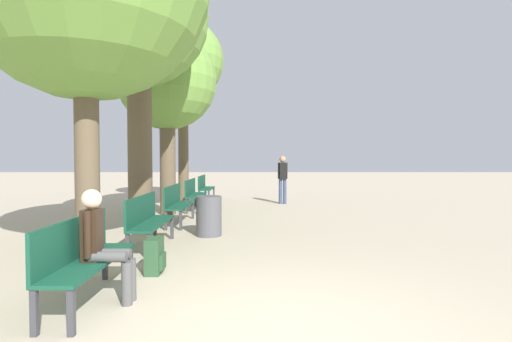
% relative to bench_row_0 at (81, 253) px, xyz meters
% --- Properties ---
extents(ground_plane, '(80.00, 80.00, 0.00)m').
position_rel_bench_row_0_xyz_m(ground_plane, '(2.00, -0.77, -0.55)').
color(ground_plane, '#B7A88E').
extents(bench_row_0, '(0.42, 1.78, 0.94)m').
position_rel_bench_row_0_xyz_m(bench_row_0, '(0.00, 0.00, 0.00)').
color(bench_row_0, '#144733').
rests_on(bench_row_0, ground_plane).
extents(bench_row_1, '(0.42, 1.78, 0.94)m').
position_rel_bench_row_0_xyz_m(bench_row_1, '(0.00, 2.61, 0.00)').
color(bench_row_1, '#144733').
rests_on(bench_row_1, ground_plane).
extents(bench_row_2, '(0.42, 1.78, 0.94)m').
position_rel_bench_row_0_xyz_m(bench_row_2, '(0.00, 5.23, 0.00)').
color(bench_row_2, '#144733').
rests_on(bench_row_2, ground_plane).
extents(bench_row_3, '(0.42, 1.78, 0.94)m').
position_rel_bench_row_0_xyz_m(bench_row_3, '(0.00, 7.84, 0.00)').
color(bench_row_3, '#144733').
rests_on(bench_row_3, ground_plane).
extents(bench_row_4, '(0.42, 1.78, 0.94)m').
position_rel_bench_row_0_xyz_m(bench_row_4, '(0.00, 10.46, 0.00)').
color(bench_row_4, '#144733').
rests_on(bench_row_4, ground_plane).
extents(tree_row_1, '(2.99, 2.99, 6.15)m').
position_rel_bench_row_0_xyz_m(tree_row_1, '(-0.58, 4.23, 4.00)').
color(tree_row_1, brown).
rests_on(tree_row_1, ground_plane).
extents(tree_row_2, '(2.80, 2.80, 5.20)m').
position_rel_bench_row_0_xyz_m(tree_row_2, '(-0.58, 6.92, 3.19)').
color(tree_row_2, brown).
rests_on(tree_row_2, ground_plane).
extents(tree_row_3, '(2.79, 2.79, 6.34)m').
position_rel_bench_row_0_xyz_m(tree_row_3, '(-0.58, 9.38, 4.33)').
color(tree_row_3, brown).
rests_on(tree_row_3, ground_plane).
extents(person_seated, '(0.57, 0.32, 1.27)m').
position_rel_bench_row_0_xyz_m(person_seated, '(0.23, -0.01, 0.13)').
color(person_seated, '#4C4C4C').
rests_on(person_seated, ground_plane).
extents(backpack, '(0.24, 0.35, 0.50)m').
position_rel_bench_row_0_xyz_m(backpack, '(0.52, 1.10, -0.31)').
color(backpack, '#284C2D').
rests_on(backpack, ground_plane).
extents(pedestrian_near, '(0.34, 0.23, 1.67)m').
position_rel_bench_row_0_xyz_m(pedestrian_near, '(2.85, 9.45, 0.40)').
color(pedestrian_near, '#384260').
rests_on(pedestrian_near, ground_plane).
extents(trash_bin, '(0.52, 0.52, 0.82)m').
position_rel_bench_row_0_xyz_m(trash_bin, '(0.96, 3.78, -0.14)').
color(trash_bin, '#4C4C51').
rests_on(trash_bin, ground_plane).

